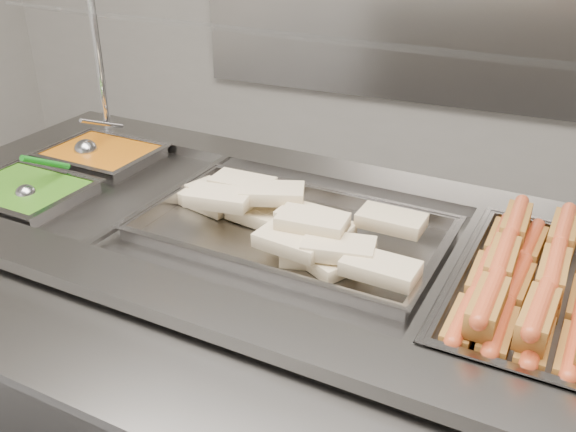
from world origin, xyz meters
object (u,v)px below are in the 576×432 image
at_px(sneeze_guard, 312,45).
at_px(pan_wraps, 292,236).
at_px(steam_counter, 271,369).
at_px(ladle, 87,149).
at_px(pan_hotdogs, 546,307).
at_px(serving_spoon, 30,189).

relative_size(sneeze_guard, pan_wraps, 2.36).
bearing_deg(pan_wraps, steam_counter, 175.91).
distance_m(steam_counter, ladle, 0.86).
bearing_deg(sneeze_guard, ladle, -176.77).
xyz_separation_m(steam_counter, sneeze_guard, (0.02, 0.23, 0.84)).
relative_size(steam_counter, ladle, 9.66).
height_order(steam_counter, ladle, ladle).
bearing_deg(ladle, steam_counter, -14.88).
bearing_deg(ladle, pan_wraps, -14.03).
height_order(pan_hotdogs, ladle, ladle).
xyz_separation_m(steam_counter, pan_hotdogs, (0.65, -0.05, 0.42)).
bearing_deg(pan_hotdogs, pan_wraps, 175.91).
bearing_deg(serving_spoon, pan_wraps, 8.43).
bearing_deg(pan_wraps, pan_hotdogs, -4.09).
xyz_separation_m(steam_counter, serving_spoon, (-0.65, -0.11, 0.48)).
bearing_deg(steam_counter, serving_spoon, -170.39).
height_order(pan_hotdogs, pan_wraps, same).
bearing_deg(sneeze_guard, pan_wraps, -78.74).
bearing_deg(steam_counter, ladle, 165.12).
height_order(sneeze_guard, pan_hotdogs, sneeze_guard).
xyz_separation_m(pan_hotdogs, serving_spoon, (-1.29, -0.06, 0.05)).
distance_m(sneeze_guard, ladle, 0.80).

